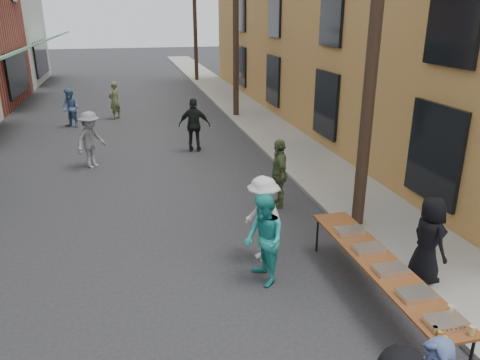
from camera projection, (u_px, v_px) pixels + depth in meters
name	position (u px, v px, depth m)	size (l,w,h in m)	color
ground	(183.00, 342.00, 6.88)	(120.00, 120.00, 0.00)	#28282B
sidewalk	(251.00, 115.00, 21.68)	(2.20, 60.00, 0.10)	gray
building_ochre	(392.00, 1.00, 20.43)	(10.00, 28.00, 10.00)	#B0803E
utility_pole_near	(376.00, 16.00, 9.04)	(0.26, 0.26, 9.00)	#2D2116
utility_pole_mid	(236.00, 13.00, 20.01)	(0.26, 0.26, 9.00)	#2D2116
utility_pole_far	(195.00, 12.00, 30.97)	(0.26, 0.26, 9.00)	#2D2116
serving_table	(380.00, 264.00, 7.59)	(0.70, 4.00, 0.75)	brown
catering_tray_sausage	(445.00, 322.00, 6.06)	(0.50, 0.33, 0.08)	maroon
catering_tray_foil_b	(416.00, 294.00, 6.65)	(0.50, 0.33, 0.08)	#B2B2B7
catering_tray_buns	(390.00, 269.00, 7.29)	(0.50, 0.33, 0.08)	tan
catering_tray_foil_d	(368.00, 249.00, 7.93)	(0.50, 0.33, 0.08)	#B2B2B7
catering_tray_buns_end	(350.00, 231.00, 8.57)	(0.50, 0.33, 0.08)	tan
condiment_jar_a	(445.00, 339.00, 5.74)	(0.07, 0.07, 0.08)	#A57F26
condiment_jar_b	(440.00, 334.00, 5.83)	(0.07, 0.07, 0.08)	#A57F26
condiment_jar_c	(435.00, 329.00, 5.92)	(0.07, 0.07, 0.08)	#A57F26
cup_stack	(472.00, 330.00, 5.87)	(0.08, 0.08, 0.12)	tan
guest_front_c	(264.00, 240.00, 8.14)	(0.81, 0.63, 1.66)	#2AAFA5
guest_front_d	(263.00, 219.00, 8.89)	(1.11, 0.64, 1.71)	silver
guest_front_e	(279.00, 173.00, 11.41)	(1.01, 0.42, 1.72)	#55673B
server	(429.00, 239.00, 8.06)	(0.76, 0.50, 1.56)	black
passerby_left	(91.00, 140.00, 14.30)	(1.13, 0.65, 1.75)	gray
passerby_mid	(194.00, 125.00, 15.95)	(1.08, 0.45, 1.84)	black
passerby_right	(114.00, 100.00, 20.83)	(0.61, 0.40, 1.67)	#5C663B
passerby_far	(71.00, 108.00, 19.31)	(0.78, 0.61, 1.60)	#51729D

